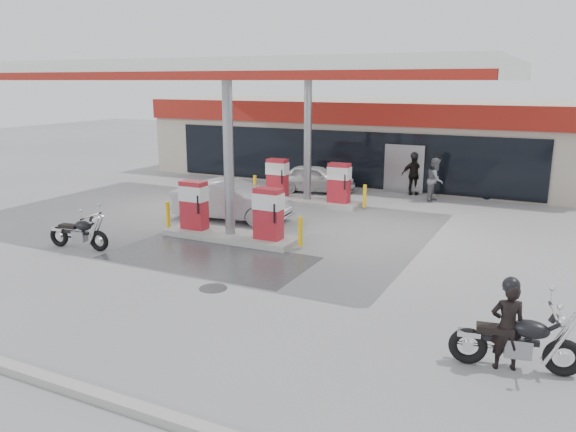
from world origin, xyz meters
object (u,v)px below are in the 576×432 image
pump_island_near (230,217)px  hatchback_silver (231,200)px  biker_walking (413,175)px  pump_island_far (307,187)px  sedan_white (315,178)px  parked_car_left (278,162)px  parked_motorcycle (79,234)px  main_motorcycle (518,343)px  attendant (435,180)px  parked_car_right (466,183)px  biker_main (507,326)px

pump_island_near → hatchback_silver: (-1.33, 2.20, 0.01)m
biker_walking → pump_island_near: bearing=-136.4°
pump_island_far → sedan_white: 2.52m
parked_car_left → parked_motorcycle: bearing=179.9°
main_motorcycle → hatchback_silver: 12.61m
pump_island_far → attendant: (4.65, 2.80, 0.21)m
main_motorcycle → hatchback_silver: bearing=135.6°
parked_car_right → pump_island_near: bearing=155.4°
attendant → biker_walking: 1.55m
parked_motorcycle → main_motorcycle: bearing=-16.0°
pump_island_near → pump_island_far: 6.00m
sedan_white → hatchback_silver: hatchback_silver is taller
pump_island_near → parked_motorcycle: (-3.50, -2.99, -0.23)m
attendant → parked_motorcycle: bearing=144.4°
parked_motorcycle → biker_walking: bearing=54.4°
parked_car_left → sedan_white: bearing=-137.3°
sedan_white → biker_main: bearing=-153.8°
sedan_white → parked_car_right: (6.31, 2.46, -0.12)m
main_motorcycle → attendant: bearing=97.9°
main_motorcycle → hatchback_silver: (-10.38, 7.16, 0.21)m
attendant → parked_car_right: 2.32m
attendant → biker_walking: bearing=48.9°
parked_motorcycle → sedan_white: size_ratio=0.57×
parked_motorcycle → parked_car_left: 15.02m
biker_main → parked_car_right: (-3.25, 15.87, -0.30)m
pump_island_far → main_motorcycle: size_ratio=2.28×
parked_car_left → parked_car_right: bearing=-100.3°
parked_car_left → parked_car_right: 10.17m
parked_motorcycle → hatchback_silver: 5.63m
parked_motorcycle → parked_car_left: parked_car_left is taller
parked_car_right → biker_main: bearing=-165.8°
sedan_white → pump_island_far: bearing=-172.9°
main_motorcycle → sedan_white: sedan_white is taller
hatchback_silver → biker_walking: bearing=-37.7°
biker_main → sedan_white: (-9.56, 13.41, -0.18)m
pump_island_far → parked_car_left: bearing=126.9°
pump_island_far → attendant: attendant is taller
biker_main → parked_motorcycle: 12.52m
parked_car_left → biker_walking: 8.27m
parked_car_right → main_motorcycle: bearing=-165.1°
hatchback_silver → main_motorcycle: bearing=-130.0°
biker_main → biker_walking: size_ratio=0.90×
main_motorcycle → sedan_white: bearing=116.3°
pump_island_near → main_motorcycle: (9.05, -4.96, -0.20)m
pump_island_far → parked_car_left: 7.50m
parked_car_right → biker_walking: size_ratio=2.03×
parked_car_right → biker_walking: (-2.14, -1.07, 0.39)m
biker_main → parked_car_right: biker_main is taller
main_motorcycle → hatchback_silver: size_ratio=0.51×
main_motorcycle → parked_car_right: 16.20m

